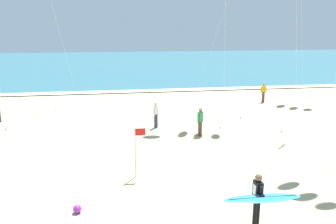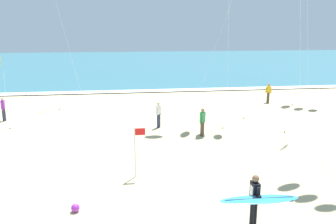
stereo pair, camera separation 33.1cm
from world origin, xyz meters
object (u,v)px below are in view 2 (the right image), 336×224
bystander_yellow_top (268,93)px  beach_ball (75,208)px  surfer_trailing (257,199)px  bystander_white_top (159,115)px  bystander_green_top (202,122)px  lifeguard_flag (136,147)px  bystander_purple_top (3,109)px

bystander_yellow_top → beach_ball: bystander_yellow_top is taller
surfer_trailing → bystander_white_top: surfer_trailing is taller
bystander_yellow_top → beach_ball: size_ratio=5.68×
bystander_white_top → bystander_green_top: 3.03m
bystander_white_top → lifeguard_flag: bearing=-103.4°
surfer_trailing → lifeguard_flag: 5.47m
bystander_purple_top → lifeguard_flag: (8.12, -9.97, 0.45)m
beach_ball → surfer_trailing: bearing=-19.1°
surfer_trailing → bystander_purple_top: surfer_trailing is taller
surfer_trailing → bystander_white_top: (-1.58, 11.44, -0.24)m
bystander_purple_top → lifeguard_flag: size_ratio=0.76×
surfer_trailing → bystander_green_top: surfer_trailing is taller
bystander_purple_top → beach_ball: (5.98, -12.47, -0.67)m
surfer_trailing → lifeguard_flag: (-3.27, 4.38, 0.22)m
bystander_yellow_top → lifeguard_flag: size_ratio=0.76×
bystander_white_top → lifeguard_flag: size_ratio=0.76×
lifeguard_flag → bystander_yellow_top: bearing=49.1°
bystander_yellow_top → beach_ball: 20.65m
bystander_purple_top → bystander_green_top: size_ratio=1.00×
surfer_trailing → bystander_yellow_top: (8.08, 17.49, -0.24)m
bystander_yellow_top → lifeguard_flag: bearing=-130.9°
bystander_purple_top → bystander_yellow_top: bearing=9.2°
bystander_purple_top → bystander_green_top: 13.01m
surfer_trailing → lifeguard_flag: size_ratio=1.11×
bystander_purple_top → beach_ball: bystander_purple_top is taller
beach_ball → lifeguard_flag: bearing=49.4°
surfer_trailing → beach_ball: size_ratio=8.32×
surfer_trailing → bystander_white_top: 11.55m
surfer_trailing → beach_ball: 5.80m
bystander_white_top → lifeguard_flag: (-1.69, -7.06, 0.45)m
bystander_yellow_top → bystander_green_top: bearing=-132.5°
bystander_white_top → bystander_yellow_top: same height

